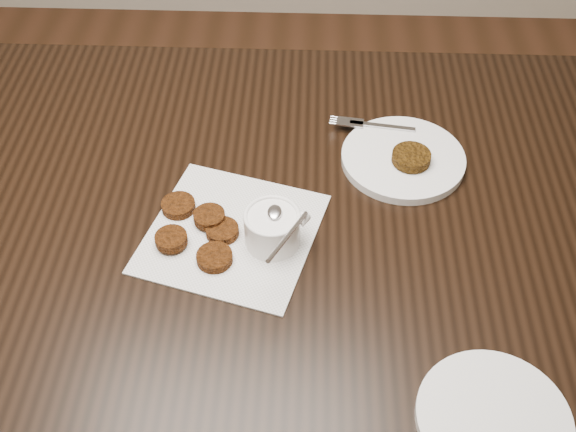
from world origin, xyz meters
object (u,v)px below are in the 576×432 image
(table, at_px, (239,332))
(sauce_ramekin, at_px, (272,215))
(plate_empty, at_px, (494,419))
(napkin, at_px, (232,233))
(plate_with_patty, at_px, (404,155))

(table, xyz_separation_m, sauce_ramekin, (0.08, -0.07, 0.44))
(sauce_ramekin, bearing_deg, plate_empty, -44.58)
(napkin, relative_size, plate_empty, 1.29)
(napkin, bearing_deg, table, 101.78)
(plate_with_patty, relative_size, plate_empty, 1.09)
(napkin, distance_m, sauce_ramekin, 0.10)
(sauce_ramekin, height_order, plate_empty, sauce_ramekin)
(napkin, height_order, sauce_ramekin, sauce_ramekin)
(table, bearing_deg, plate_empty, -44.25)
(sauce_ramekin, relative_size, plate_empty, 0.61)
(table, relative_size, plate_with_patty, 6.69)
(napkin, xyz_separation_m, plate_with_patty, (0.29, 0.19, 0.01))
(sauce_ramekin, height_order, plate_with_patty, sauce_ramekin)
(plate_with_patty, height_order, plate_empty, plate_with_patty)
(sauce_ramekin, bearing_deg, napkin, 166.91)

